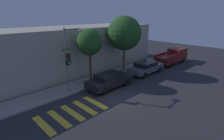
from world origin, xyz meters
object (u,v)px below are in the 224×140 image
at_px(sedan_middle, 146,67).
at_px(tree_near_corner, 89,42).
at_px(sedan_near_corner, 110,80).
at_px(traffic_light_pole, 71,53).
at_px(tree_midblock, 124,33).
at_px(pickup_truck, 173,56).

xyz_separation_m(sedan_middle, tree_near_corner, (-6.13, 2.21, 3.20)).
bearing_deg(tree_near_corner, sedan_near_corner, -79.08).
relative_size(traffic_light_pole, tree_near_corner, 1.06).
height_order(sedan_near_corner, tree_midblock, tree_midblock).
bearing_deg(tree_near_corner, traffic_light_pole, -160.26).
bearing_deg(sedan_middle, tree_midblock, 120.19).
height_order(traffic_light_pole, tree_near_corner, traffic_light_pole).
distance_m(traffic_light_pole, sedan_near_corner, 4.32).
relative_size(tree_near_corner, tree_midblock, 0.82).
distance_m(traffic_light_pole, tree_near_corner, 2.82).
xyz_separation_m(sedan_middle, pickup_truck, (6.31, 0.00, 0.22)).
distance_m(traffic_light_pole, tree_midblock, 7.58).
height_order(sedan_near_corner, pickup_truck, pickup_truck).
bearing_deg(tree_midblock, traffic_light_pole, -172.80).
bearing_deg(traffic_light_pole, pickup_truck, -4.82).
height_order(pickup_truck, tree_near_corner, tree_near_corner).
relative_size(pickup_truck, tree_midblock, 0.92).
bearing_deg(sedan_middle, pickup_truck, 0.00).
bearing_deg(tree_near_corner, sedan_middle, -19.86).
bearing_deg(pickup_truck, sedan_middle, -180.00).
bearing_deg(traffic_light_pole, tree_near_corner, 19.74).
relative_size(sedan_near_corner, sedan_middle, 0.96).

